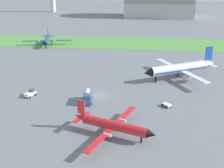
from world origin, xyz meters
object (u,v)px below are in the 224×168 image
object	(u,v)px
fuel_truck_midfield	(87,97)
baggage_cart_near_gate	(167,105)
airplane_taxiing_turboprop	(47,40)
airplane_foreground_turboprop	(113,125)
airplane_midfield_jet	(180,68)
pushback_tug_by_runway	(30,93)

from	to	relation	value
fuel_truck_midfield	baggage_cart_near_gate	bearing A→B (deg)	80.19
airplane_taxiing_turboprop	airplane_foreground_turboprop	world-z (taller)	airplane_taxiing_turboprop
airplane_taxiing_turboprop	fuel_truck_midfield	world-z (taller)	airplane_taxiing_turboprop
airplane_foreground_turboprop	airplane_midfield_jet	bearing A→B (deg)	85.63
airplane_midfield_jet	fuel_truck_midfield	distance (m)	36.62
airplane_taxiing_turboprop	airplane_foreground_turboprop	distance (m)	95.25
airplane_taxiing_turboprop	fuel_truck_midfield	size ratio (longest dim) A/B	3.50
airplane_midfield_jet	baggage_cart_near_gate	bearing A→B (deg)	47.33
airplane_taxiing_turboprop	baggage_cart_near_gate	bearing A→B (deg)	26.96
airplane_midfield_jet	baggage_cart_near_gate	distance (m)	24.95
baggage_cart_near_gate	pushback_tug_by_runway	bearing A→B (deg)	-135.63
airplane_taxiing_turboprop	fuel_truck_midfield	bearing A→B (deg)	13.97
pushback_tug_by_runway	baggage_cart_near_gate	bearing A→B (deg)	-74.19
airplane_taxiing_turboprop	fuel_truck_midfield	xyz separation A→B (m)	(32.59, -67.65, -1.04)
airplane_foreground_turboprop	fuel_truck_midfield	bearing A→B (deg)	137.61
pushback_tug_by_runway	airplane_midfield_jet	bearing A→B (deg)	-45.06
airplane_taxiing_turboprop	pushback_tug_by_runway	xyz separation A→B (m)	(15.02, -65.06, -1.71)
baggage_cart_near_gate	pushback_tug_by_runway	distance (m)	40.03
baggage_cart_near_gate	airplane_midfield_jet	bearing A→B (deg)	125.40
pushback_tug_by_runway	fuel_truck_midfield	bearing A→B (deg)	-77.66
baggage_cart_near_gate	fuel_truck_midfield	xyz separation A→B (m)	(-22.31, 0.84, 1.01)
baggage_cart_near_gate	fuel_truck_midfield	size ratio (longest dim) A/B	0.44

